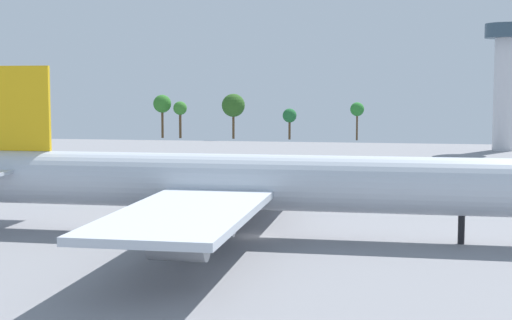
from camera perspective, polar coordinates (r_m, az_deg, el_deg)
name	(u,v)px	position (r m, az deg, el deg)	size (l,w,h in m)	color
ground_plane	(256,237)	(82.65, 0.00, -5.81)	(293.06, 293.06, 0.00)	gray
cargo_airplane	(251,183)	(81.80, -0.37, -1.74)	(73.26, 59.68, 18.67)	silver
control_tower	(506,75)	(206.76, 18.35, 6.15)	(11.19, 11.19, 32.79)	silver
tree_line_backdrop	(228,107)	(242.60, -2.13, 4.02)	(68.23, 7.43, 14.47)	#51381E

